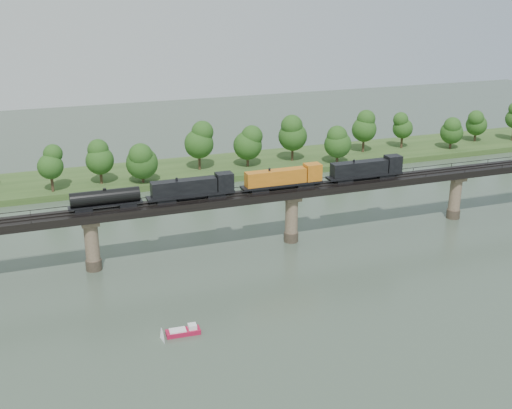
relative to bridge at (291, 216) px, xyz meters
name	(u,v)px	position (x,y,z in m)	size (l,w,h in m)	color
ground	(362,307)	(0.00, -30.00, -5.46)	(400.00, 400.00, 0.00)	#354336
far_bank	(215,168)	(0.00, 55.00, -4.66)	(300.00, 24.00, 1.60)	#2F4B1E
bridge	(291,216)	(0.00, 0.00, 0.00)	(236.00, 30.00, 11.50)	#473A2D
bridge_superstructure	(292,187)	(0.00, 0.00, 6.33)	(220.00, 4.90, 0.75)	black
far_treeline	(190,147)	(-8.21, 50.52, 3.37)	(289.06, 17.54, 13.60)	#382619
freight_train	(253,182)	(-8.31, 0.00, 8.29)	(68.52, 2.67, 4.72)	black
motorboat	(184,331)	(-29.92, -28.35, -4.96)	(5.32, 2.18, 1.46)	#A31234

